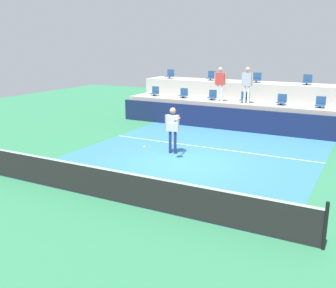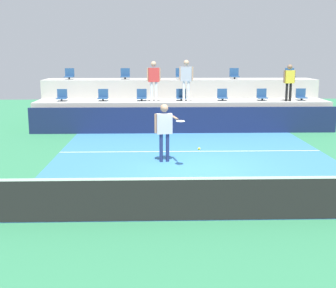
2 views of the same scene
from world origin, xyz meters
name	(u,v)px [view 2 (image 2 of 2)]	position (x,y,z in m)	size (l,w,h in m)	color
ground_plane	(197,170)	(0.00, 0.00, 0.00)	(40.00, 40.00, 0.00)	#2D754C
court_inner_paint	(194,161)	(0.00, 1.00, 0.00)	(9.00, 10.00, 0.01)	teal
court_service_line	(191,151)	(0.00, 2.40, 0.01)	(9.00, 0.06, 0.00)	white
tennis_net	(217,197)	(0.00, -4.00, 0.50)	(10.48, 0.08, 1.07)	black
sponsor_backboard	(184,120)	(0.00, 6.00, 0.55)	(13.00, 0.16, 1.10)	#141E42
seating_tier_lower	(182,114)	(0.00, 7.30, 0.62)	(13.00, 1.80, 1.25)	#ADAAA3
seating_tier_upper	(180,101)	(0.00, 9.10, 1.05)	(13.00, 1.80, 2.10)	#ADAAA3
stadium_chair_lower_far_left	(62,96)	(-5.34, 7.23, 1.46)	(0.44, 0.40, 0.52)	#2D2D33
stadium_chair_lower_left	(103,96)	(-3.52, 7.23, 1.46)	(0.44, 0.40, 0.52)	#2D2D33
stadium_chair_lower_mid_left	(142,96)	(-1.81, 7.23, 1.46)	(0.44, 0.40, 0.52)	#2D2D33
stadium_chair_lower_center	(181,96)	(-0.05, 7.23, 1.46)	(0.44, 0.40, 0.52)	#2D2D33
stadium_chair_lower_mid_right	(222,96)	(1.80, 7.23, 1.46)	(0.44, 0.40, 0.52)	#2D2D33
stadium_chair_lower_right	(262,96)	(3.58, 7.23, 1.46)	(0.44, 0.40, 0.52)	#2D2D33
stadium_chair_lower_far_right	(301,95)	(5.36, 7.23, 1.46)	(0.44, 0.40, 0.52)	#2D2D33
stadium_chair_upper_far_left	(69,75)	(-5.31, 9.03, 2.31)	(0.44, 0.40, 0.52)	#2D2D33
stadium_chair_upper_left	(125,75)	(-2.64, 9.03, 2.31)	(0.44, 0.40, 0.52)	#2D2D33
stadium_chair_upper_center	(180,75)	(0.01, 9.03, 2.31)	(0.44, 0.40, 0.52)	#2D2D33
stadium_chair_upper_right	(234,74)	(2.63, 9.03, 2.31)	(0.44, 0.40, 0.52)	#2D2D33
stadium_chair_upper_far_right	(290,74)	(5.34, 9.03, 2.31)	(0.44, 0.40, 0.52)	#2D2D33
tennis_player	(165,127)	(-0.93, 0.95, 1.12)	(0.91, 1.20, 1.81)	navy
spectator_leaning_on_rail	(154,77)	(-1.27, 6.85, 2.30)	(0.61, 0.27, 1.74)	white
spectator_in_grey	(186,76)	(0.14, 6.85, 2.34)	(0.62, 0.28, 1.79)	white
spectator_in_white	(289,79)	(4.66, 6.85, 2.20)	(0.57, 0.26, 1.60)	black
tennis_ball	(199,149)	(-0.19, -2.31, 1.13)	(0.07, 0.07, 0.07)	#CCE033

